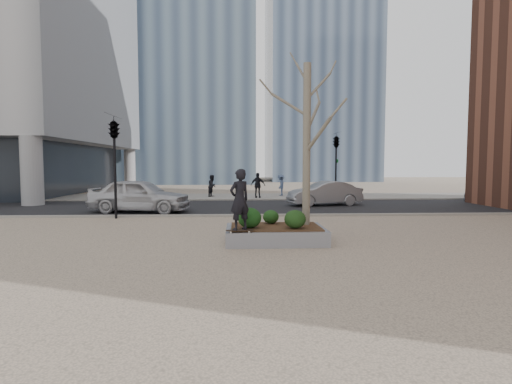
{
  "coord_description": "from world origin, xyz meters",
  "views": [
    {
      "loc": [
        -0.16,
        -12.09,
        2.39
      ],
      "look_at": [
        0.5,
        2.0,
        1.4
      ],
      "focal_mm": 28.0,
      "sensor_mm": 36.0,
      "label": 1
    }
  ],
  "objects_px": {
    "planter": "(275,235)",
    "skateboarder": "(240,200)",
    "skateboard": "(240,231)",
    "police_car": "(140,195)"
  },
  "relations": [
    {
      "from": "planter",
      "to": "police_car",
      "type": "height_order",
      "value": "police_car"
    },
    {
      "from": "police_car",
      "to": "skateboard",
      "type": "bearing_deg",
      "value": -140.56
    },
    {
      "from": "skateboarder",
      "to": "police_car",
      "type": "xyz_separation_m",
      "value": [
        -4.87,
        8.62,
        -0.54
      ]
    },
    {
      "from": "planter",
      "to": "police_car",
      "type": "relative_size",
      "value": 0.62
    },
    {
      "from": "planter",
      "to": "skateboard",
      "type": "relative_size",
      "value": 3.85
    },
    {
      "from": "skateboarder",
      "to": "police_car",
      "type": "relative_size",
      "value": 0.35
    },
    {
      "from": "planter",
      "to": "skateboarder",
      "type": "bearing_deg",
      "value": -141.34
    },
    {
      "from": "planter",
      "to": "skateboarder",
      "type": "xyz_separation_m",
      "value": [
        -1.1,
        -0.88,
        1.17
      ]
    },
    {
      "from": "skateboard",
      "to": "skateboarder",
      "type": "height_order",
      "value": "skateboarder"
    },
    {
      "from": "skateboarder",
      "to": "skateboard",
      "type": "bearing_deg",
      "value": 180.0
    }
  ]
}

